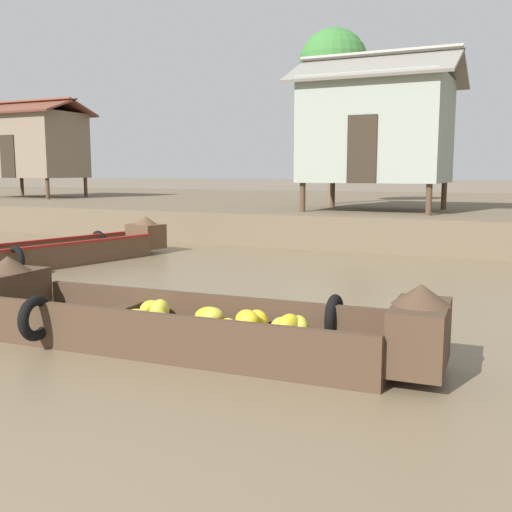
% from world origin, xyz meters
% --- Properties ---
extents(ground_plane, '(300.00, 300.00, 0.00)m').
position_xyz_m(ground_plane, '(0.00, 10.00, 0.00)').
color(ground_plane, '#726047').
extents(riverbank_strip, '(160.00, 20.00, 0.88)m').
position_xyz_m(riverbank_strip, '(0.00, 24.09, 0.44)').
color(riverbank_strip, brown).
rests_on(riverbank_strip, ground).
extents(banana_boat, '(5.71, 2.01, 0.94)m').
position_xyz_m(banana_boat, '(-0.38, 5.28, 0.31)').
color(banana_boat, '#473323').
rests_on(banana_boat, ground).
extents(cargo_boat_upstream, '(2.03, 5.51, 0.91)m').
position_xyz_m(cargo_boat_upstream, '(-6.20, 9.52, 0.32)').
color(cargo_boat_upstream, brown).
rests_on(cargo_boat_upstream, ground).
extents(stilt_house_left, '(4.99, 3.22, 4.25)m').
position_xyz_m(stilt_house_left, '(-17.32, 19.72, 3.22)').
color(stilt_house_left, '#4C3826').
rests_on(stilt_house_left, riverbank_strip).
extents(stilt_house_mid_left, '(4.60, 3.63, 4.50)m').
position_xyz_m(stilt_house_mid_left, '(-1.19, 17.00, 3.23)').
color(stilt_house_mid_left, '#4C3826').
rests_on(stilt_house_mid_left, riverbank_strip).
extents(palm_tree_near, '(2.38, 2.38, 5.99)m').
position_xyz_m(palm_tree_near, '(-3.51, 19.99, 5.64)').
color(palm_tree_near, brown).
rests_on(palm_tree_near, riverbank_strip).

